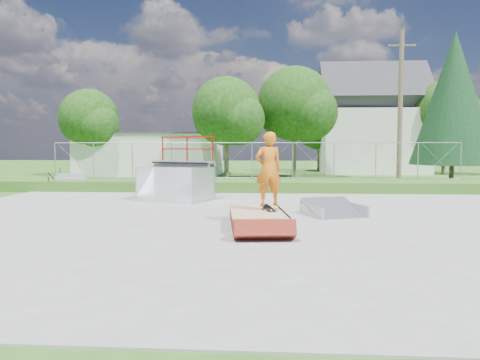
% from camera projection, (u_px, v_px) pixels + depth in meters
% --- Properties ---
extents(ground, '(120.00, 120.00, 0.00)m').
position_uv_depth(ground, '(235.00, 223.00, 12.66)').
color(ground, '#255217').
rests_on(ground, ground).
extents(concrete_pad, '(20.00, 16.00, 0.04)m').
position_uv_depth(concrete_pad, '(235.00, 223.00, 12.66)').
color(concrete_pad, gray).
rests_on(concrete_pad, ground).
extents(grass_berm, '(24.00, 3.00, 0.50)m').
position_uv_depth(grass_berm, '(251.00, 186.00, 22.10)').
color(grass_berm, '#255217').
rests_on(grass_berm, ground).
extents(grind_box, '(1.67, 2.93, 0.42)m').
position_uv_depth(grind_box, '(257.00, 218.00, 12.15)').
color(grind_box, maroon).
rests_on(grind_box, concrete_pad).
extents(quarter_pipe, '(3.05, 2.82, 2.49)m').
position_uv_depth(quarter_pipe, '(174.00, 169.00, 17.81)').
color(quarter_pipe, '#ABAEB3').
rests_on(quarter_pipe, concrete_pad).
extents(flat_bank_ramp, '(1.97, 2.03, 0.46)m').
position_uv_depth(flat_bank_ramp, '(334.00, 209.00, 13.90)').
color(flat_bank_ramp, '#ABAEB3').
rests_on(flat_bank_ramp, concrete_pad).
extents(skateboard, '(0.46, 0.82, 0.13)m').
position_uv_depth(skateboard, '(268.00, 208.00, 12.20)').
color(skateboard, black).
rests_on(skateboard, grind_box).
extents(skater, '(0.80, 0.62, 1.92)m').
position_uv_depth(skater, '(268.00, 172.00, 12.13)').
color(skater, orange).
rests_on(skater, grind_box).
extents(concrete_stairs, '(1.50, 1.60, 0.80)m').
position_uv_depth(concrete_stairs, '(69.00, 183.00, 21.88)').
color(concrete_stairs, gray).
rests_on(concrete_stairs, ground).
extents(chain_link_fence, '(20.00, 0.06, 1.80)m').
position_uv_depth(chain_link_fence, '(252.00, 161.00, 23.01)').
color(chain_link_fence, '#96999F').
rests_on(chain_link_fence, grass_berm).
extents(utility_building_flat, '(10.00, 6.00, 3.00)m').
position_uv_depth(utility_building_flat, '(152.00, 155.00, 35.00)').
color(utility_building_flat, silver).
rests_on(utility_building_flat, ground).
extents(gable_house, '(8.40, 6.08, 8.94)m').
position_uv_depth(gable_house, '(372.00, 125.00, 37.65)').
color(gable_house, silver).
rests_on(gable_house, ground).
extents(utility_pole, '(0.24, 0.24, 8.00)m').
position_uv_depth(utility_pole, '(400.00, 109.00, 23.81)').
color(utility_pole, brown).
rests_on(utility_pole, ground).
extents(tree_left_near, '(4.76, 4.48, 6.65)m').
position_uv_depth(tree_left_near, '(230.00, 114.00, 30.23)').
color(tree_left_near, brown).
rests_on(tree_left_near, ground).
extents(tree_center, '(5.44, 5.12, 7.60)m').
position_uv_depth(tree_center, '(299.00, 106.00, 31.84)').
color(tree_center, brown).
rests_on(tree_center, ground).
extents(tree_left_far, '(4.42, 4.16, 6.18)m').
position_uv_depth(tree_left_far, '(91.00, 121.00, 32.95)').
color(tree_left_far, brown).
rests_on(tree_left_far, ground).
extents(tree_right_far, '(5.10, 4.80, 7.12)m').
position_uv_depth(tree_right_far, '(449.00, 114.00, 35.07)').
color(tree_right_far, brown).
rests_on(tree_right_far, ground).
extents(tree_back_mid, '(4.08, 3.84, 5.70)m').
position_uv_depth(tree_back_mid, '(322.00, 129.00, 39.77)').
color(tree_back_mid, brown).
rests_on(tree_back_mid, ground).
extents(conifer_tree, '(5.04, 5.04, 9.10)m').
position_uv_depth(conifer_tree, '(454.00, 98.00, 28.40)').
color(conifer_tree, brown).
rests_on(conifer_tree, ground).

